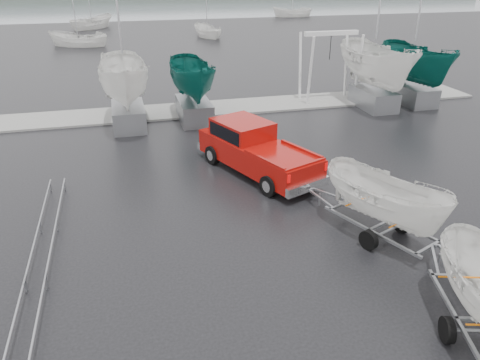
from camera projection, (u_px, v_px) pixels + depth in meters
The scene contains 15 objects.
ground_plane at pixel (327, 212), 15.90m from camera, with size 120.00×120.00×0.00m, color black.
lake at pixel (141, 1), 103.66m from camera, with size 300.00×300.00×0.00m, color slate.
dock at pixel (235, 107), 27.29m from camera, with size 30.00×3.00×0.12m, color gray.
pickup_truck at pixel (253, 147), 18.66m from camera, with size 3.98×6.10×1.93m.
trailer_hitched at pixel (391, 159), 13.31m from camera, with size 2.44×3.78×4.82m.
boat_hoist at pixel (330, 57), 27.48m from camera, with size 3.30×2.18×4.12m.
keelboat_0 at pixel (122, 49), 22.52m from camera, with size 2.45×3.20×10.62m.
keelboat_1 at pixel (192, 56), 23.69m from camera, with size 2.16×3.20×6.83m.
keelboat_2 at pixel (381, 33), 25.54m from camera, with size 2.63×3.20×10.81m.
keelboat_3 at pixel (421, 37), 26.57m from camera, with size 2.41×3.20×10.58m.
mast_rack_0 at pixel (48, 222), 14.59m from camera, with size 0.56×6.50×0.06m.
moored_boat_0 at pixel (79, 46), 47.16m from camera, with size 2.97×2.93×11.02m.
moored_boat_1 at pixel (92, 29), 59.80m from camera, with size 3.62×3.62×11.36m.
moored_boat_2 at pixel (207, 37), 53.03m from camera, with size 2.50×2.54×10.80m.
moored_boat_3 at pixel (292, 17), 72.62m from camera, with size 2.62×2.56×11.08m.
Camera 1 is at (-6.35, -12.77, 7.70)m, focal length 35.00 mm.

